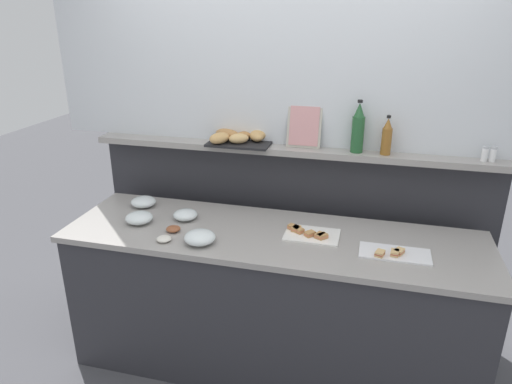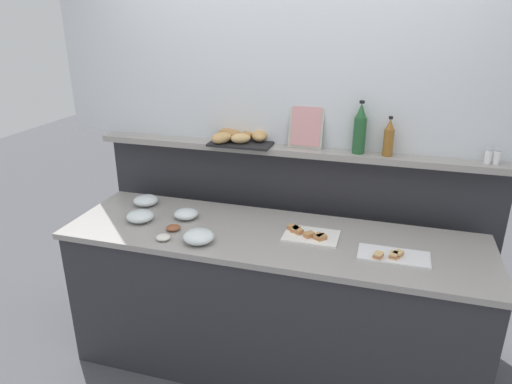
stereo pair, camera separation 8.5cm
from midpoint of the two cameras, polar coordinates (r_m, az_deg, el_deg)
The scene contains 18 objects.
ground_plane at distance 3.65m, azimuth 4.93°, elevation -14.00°, with size 12.00×12.00×0.00m, color #4C4C51.
buffet_counter at distance 2.91m, azimuth 2.70°, elevation -13.25°, with size 2.42×0.71×0.91m.
back_ledge_unit at distance 3.24m, azimuth 5.04°, elevation -4.81°, with size 2.62×0.22×1.30m.
upper_wall_panel at distance 2.94m, azimuth 5.98°, elevation 18.18°, with size 3.22×0.08×1.30m, color silver.
sandwich_platter_side at distance 2.55m, azimuth 17.30°, elevation -7.42°, with size 0.37×0.17×0.04m.
sandwich_platter_front at distance 2.67m, azimuth 7.44°, elevation -5.19°, with size 0.31×0.21×0.04m.
glass_bowl_large at distance 2.59m, azimuth -6.09°, elevation -5.50°, with size 0.17×0.17×0.07m.
glass_bowl_medium at distance 2.90m, azimuth -13.14°, elevation -2.95°, with size 0.16×0.16×0.07m.
glass_bowl_small at distance 3.13m, azimuth -12.55°, elevation -1.05°, with size 0.16×0.16×0.06m.
glass_bowl_extra at distance 2.89m, azimuth -7.70°, elevation -2.71°, with size 0.15×0.15×0.06m.
condiment_bowl_cream at distance 2.75m, azimuth -9.21°, elevation -4.33°, with size 0.08×0.08×0.03m, color brown.
condiment_bowl_red at distance 2.65m, azimuth -10.37°, elevation -5.49°, with size 0.08×0.08×0.03m, color silver.
vinegar_bottle_amber at distance 2.86m, azimuth 16.74°, elevation 6.28°, with size 0.06×0.06×0.24m.
wine_bottle_green at distance 2.87m, azimuth 13.41°, elevation 7.40°, with size 0.08×0.08×0.32m.
salt_shaker at distance 2.94m, azimuth 27.26°, elevation 3.92°, with size 0.03×0.03×0.09m.
pepper_shaker at distance 2.95m, azimuth 28.09°, elevation 3.82°, with size 0.03×0.03×0.09m.
bread_basket at distance 3.04m, azimuth -1.06°, elevation 6.73°, with size 0.40×0.33×0.08m.
framed_picture at distance 2.94m, azimuth 6.98°, elevation 7.96°, with size 0.21×0.07×0.27m.
Camera 2 is at (0.59, -2.32, 2.11)m, focal length 32.73 mm.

